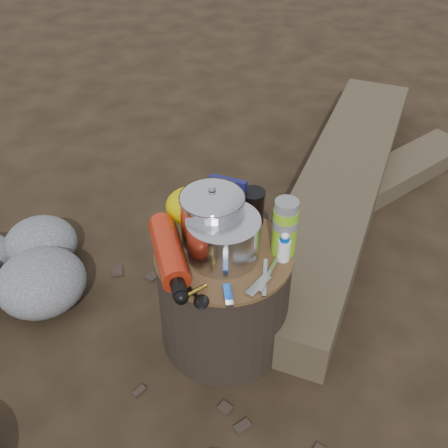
{
  "coord_description": "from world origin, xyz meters",
  "views": [
    {
      "loc": [
        0.01,
        -1.16,
        1.42
      ],
      "look_at": [
        0.0,
        0.0,
        0.48
      ],
      "focal_mm": 42.84,
      "sensor_mm": 36.0,
      "label": 1
    }
  ],
  "objects_px": {
    "stump": "(224,297)",
    "thermos": "(285,227)",
    "fuel_bottle": "(169,252)",
    "travel_mug": "(253,207)",
    "log_main": "(340,186)",
    "camping_pot": "(212,215)"
  },
  "relations": [
    {
      "from": "camping_pot",
      "to": "fuel_bottle",
      "type": "distance_m",
      "value": 0.17
    },
    {
      "from": "fuel_bottle",
      "to": "thermos",
      "type": "xyz_separation_m",
      "value": [
        0.33,
        0.05,
        0.05
      ]
    },
    {
      "from": "fuel_bottle",
      "to": "travel_mug",
      "type": "height_order",
      "value": "travel_mug"
    },
    {
      "from": "log_main",
      "to": "fuel_bottle",
      "type": "distance_m",
      "value": 1.1
    },
    {
      "from": "fuel_bottle",
      "to": "log_main",
      "type": "bearing_deg",
      "value": 35.46
    },
    {
      "from": "log_main",
      "to": "travel_mug",
      "type": "relative_size",
      "value": 17.67
    },
    {
      "from": "thermos",
      "to": "travel_mug",
      "type": "xyz_separation_m",
      "value": [
        -0.09,
        0.14,
        -0.03
      ]
    },
    {
      "from": "camping_pot",
      "to": "travel_mug",
      "type": "distance_m",
      "value": 0.16
    },
    {
      "from": "fuel_bottle",
      "to": "travel_mug",
      "type": "bearing_deg",
      "value": 23.29
    },
    {
      "from": "travel_mug",
      "to": "camping_pot",
      "type": "bearing_deg",
      "value": -142.45
    },
    {
      "from": "camping_pot",
      "to": "log_main",
      "type": "bearing_deg",
      "value": 52.65
    },
    {
      "from": "stump",
      "to": "thermos",
      "type": "relative_size",
      "value": 2.29
    },
    {
      "from": "fuel_bottle",
      "to": "thermos",
      "type": "relative_size",
      "value": 1.85
    },
    {
      "from": "stump",
      "to": "fuel_bottle",
      "type": "xyz_separation_m",
      "value": [
        -0.16,
        -0.04,
        0.23
      ]
    },
    {
      "from": "camping_pot",
      "to": "fuel_bottle",
      "type": "relative_size",
      "value": 0.57
    },
    {
      "from": "camping_pot",
      "to": "thermos",
      "type": "bearing_deg",
      "value": -13.31
    },
    {
      "from": "travel_mug",
      "to": "thermos",
      "type": "bearing_deg",
      "value": -59.0
    },
    {
      "from": "log_main",
      "to": "travel_mug",
      "type": "bearing_deg",
      "value": -102.9
    },
    {
      "from": "log_main",
      "to": "thermos",
      "type": "height_order",
      "value": "thermos"
    },
    {
      "from": "stump",
      "to": "fuel_bottle",
      "type": "height_order",
      "value": "fuel_bottle"
    },
    {
      "from": "log_main",
      "to": "travel_mug",
      "type": "height_order",
      "value": "travel_mug"
    },
    {
      "from": "stump",
      "to": "thermos",
      "type": "xyz_separation_m",
      "value": [
        0.17,
        0.01,
        0.28
      ]
    }
  ]
}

